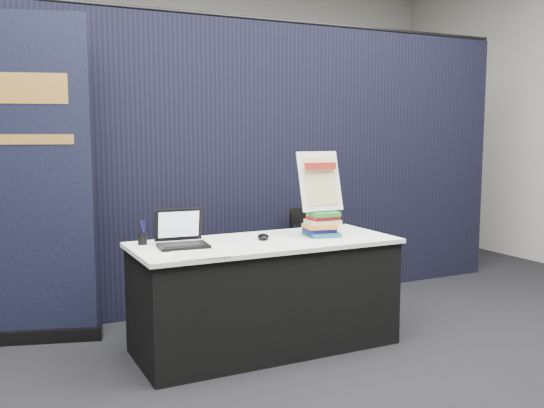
{
  "coord_description": "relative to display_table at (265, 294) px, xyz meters",
  "views": [
    {
      "loc": [
        -1.76,
        -3.1,
        1.49
      ],
      "look_at": [
        0.05,
        0.55,
        1.0
      ],
      "focal_mm": 40.0,
      "sensor_mm": 36.0,
      "label": 1
    }
  ],
  "objects": [
    {
      "name": "floor",
      "position": [
        0.0,
        -0.55,
        -0.38
      ],
      "size": [
        8.0,
        8.0,
        0.0
      ],
      "primitive_type": "plane",
      "color": "black",
      "rests_on": "ground"
    },
    {
      "name": "book_stack_short",
      "position": [
        0.46,
        0.06,
        0.42
      ],
      "size": [
        0.24,
        0.22,
        0.08
      ],
      "rotation": [
        0.0,
        0.0,
        0.42
      ],
      "color": "#217E2D",
      "rests_on": "display_table"
    },
    {
      "name": "pen_cup",
      "position": [
        -0.78,
        0.23,
        0.41
      ],
      "size": [
        0.08,
        0.08,
        0.08
      ],
      "primitive_type": "cylinder",
      "rotation": [
        0.0,
        0.0,
        -0.42
      ],
      "color": "black",
      "rests_on": "display_table"
    },
    {
      "name": "brochure_left",
      "position": [
        -0.56,
        -0.27,
        0.38
      ],
      "size": [
        0.31,
        0.23,
        0.0
      ],
      "primitive_type": "cube",
      "rotation": [
        0.0,
        0.0,
        -0.02
      ],
      "color": "silver",
      "rests_on": "display_table"
    },
    {
      "name": "pullup_banner",
      "position": [
        -1.45,
        0.83,
        0.64
      ],
      "size": [
        0.96,
        0.38,
        2.29
      ],
      "rotation": [
        0.0,
        0.0,
        -0.29
      ],
      "color": "black",
      "rests_on": "floor"
    },
    {
      "name": "wall_back",
      "position": [
        0.0,
        3.45,
        1.37
      ],
      "size": [
        8.0,
        0.02,
        3.5
      ],
      "primitive_type": "cube",
      "color": "#A7A59E",
      "rests_on": "floor"
    },
    {
      "name": "book_stack_tall",
      "position": [
        0.43,
        -0.02,
        0.46
      ],
      "size": [
        0.23,
        0.19,
        0.18
      ],
      "rotation": [
        0.0,
        0.0,
        -0.1
      ],
      "color": "#1B5F68",
      "rests_on": "display_table"
    },
    {
      "name": "mouse",
      "position": [
        0.01,
        0.04,
        0.39
      ],
      "size": [
        0.12,
        0.15,
        0.04
      ],
      "primitive_type": "ellipsoid",
      "rotation": [
        0.0,
        0.0,
        -0.39
      ],
      "color": "black",
      "rests_on": "display_table"
    },
    {
      "name": "info_sign",
      "position": [
        0.43,
        0.01,
        0.76
      ],
      "size": [
        0.32,
        0.15,
        0.44
      ],
      "rotation": [
        0.0,
        0.0,
        -0.01
      ],
      "color": "black",
      "rests_on": "book_stack_tall"
    },
    {
      "name": "brochure_mid",
      "position": [
        -0.66,
        -0.23,
        0.38
      ],
      "size": [
        0.33,
        0.28,
        0.0
      ],
      "primitive_type": "cube",
      "rotation": [
        0.0,
        0.0,
        -0.31
      ],
      "color": "silver",
      "rests_on": "display_table"
    },
    {
      "name": "stacking_chair",
      "position": [
        0.83,
        0.68,
        0.09
      ],
      "size": [
        0.5,
        0.52,
        0.83
      ],
      "rotation": [
        0.0,
        0.0,
        -0.43
      ],
      "color": "black",
      "rests_on": "floor"
    },
    {
      "name": "drape_partition",
      "position": [
        0.0,
        1.05,
        0.82
      ],
      "size": [
        6.0,
        0.08,
        2.4
      ],
      "primitive_type": "cube",
      "color": "black",
      "rests_on": "floor"
    },
    {
      "name": "laptop",
      "position": [
        -0.58,
        0.05,
        0.43
      ],
      "size": [
        0.33,
        0.28,
        0.24
      ],
      "rotation": [
        0.0,
        0.0,
        -0.1
      ],
      "color": "black",
      "rests_on": "display_table"
    },
    {
      "name": "display_table",
      "position": [
        0.0,
        0.0,
        0.0
      ],
      "size": [
        1.8,
        0.75,
        0.75
      ],
      "color": "black",
      "rests_on": "floor"
    },
    {
      "name": "brochure_right",
      "position": [
        -0.55,
        -0.02,
        0.38
      ],
      "size": [
        0.35,
        0.27,
        0.0
      ],
      "primitive_type": "cube",
      "rotation": [
        0.0,
        0.0,
        0.14
      ],
      "color": "silver",
      "rests_on": "display_table"
    }
  ]
}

